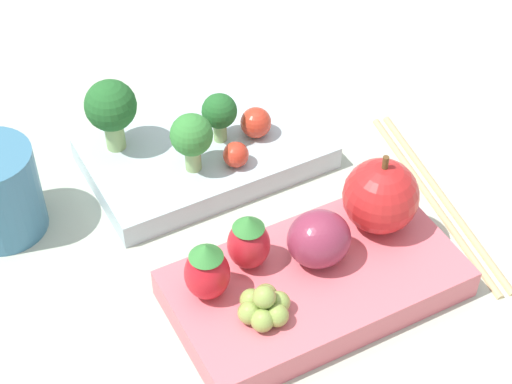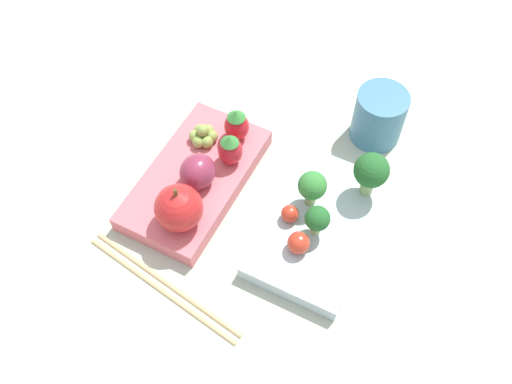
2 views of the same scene
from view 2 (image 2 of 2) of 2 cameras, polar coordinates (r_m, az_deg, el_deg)
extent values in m
plane|color=#ADB7A3|center=(0.69, -0.28, -1.65)|extent=(4.00, 4.00, 0.00)
cube|color=silver|center=(0.67, 6.38, -3.50)|extent=(0.20, 0.13, 0.02)
cube|color=#DB6670|center=(0.71, -6.06, 1.32)|extent=(0.21, 0.12, 0.02)
cylinder|color=#93B770|center=(0.68, 11.06, 0.70)|extent=(0.02, 0.02, 0.02)
sphere|color=#236028|center=(0.66, 11.48, 2.15)|extent=(0.04, 0.04, 0.04)
cylinder|color=#93B770|center=(0.65, 6.00, -3.58)|extent=(0.01, 0.01, 0.02)
sphere|color=#236028|center=(0.63, 6.16, -2.65)|extent=(0.03, 0.03, 0.03)
cylinder|color=#93B770|center=(0.67, 5.49, -0.51)|extent=(0.01, 0.01, 0.02)
sphere|color=#388438|center=(0.65, 5.66, 0.65)|extent=(0.03, 0.03, 0.03)
sphere|color=red|center=(0.63, 4.28, -5.09)|extent=(0.03, 0.03, 0.03)
sphere|color=red|center=(0.65, 3.20, -2.49)|extent=(0.02, 0.02, 0.02)
sphere|color=red|center=(0.64, -7.73, -1.60)|extent=(0.06, 0.06, 0.06)
cylinder|color=brown|center=(0.61, -8.05, -0.08)|extent=(0.00, 0.00, 0.01)
ellipsoid|color=red|center=(0.69, -2.59, 4.12)|extent=(0.03, 0.03, 0.04)
cone|color=#388438|center=(0.67, -2.66, 5.23)|extent=(0.02, 0.02, 0.01)
ellipsoid|color=red|center=(0.71, -1.95, 6.58)|extent=(0.03, 0.03, 0.04)
cone|color=#388438|center=(0.69, -2.00, 7.76)|extent=(0.02, 0.02, 0.01)
ellipsoid|color=#892D47|center=(0.67, -5.85, 2.05)|extent=(0.05, 0.04, 0.04)
sphere|color=#8EA84C|center=(0.71, -5.77, 5.01)|extent=(0.02, 0.02, 0.02)
sphere|color=#8EA84C|center=(0.71, -4.92, 5.00)|extent=(0.02, 0.02, 0.02)
sphere|color=#8EA84C|center=(0.72, -4.44, 5.57)|extent=(0.02, 0.02, 0.02)
sphere|color=#8EA84C|center=(0.72, -4.81, 6.14)|extent=(0.02, 0.02, 0.02)
sphere|color=#8EA84C|center=(0.73, -5.65, 6.15)|extent=(0.02, 0.02, 0.02)
sphere|color=#8EA84C|center=(0.72, -6.13, 5.59)|extent=(0.02, 0.02, 0.02)
sphere|color=#8EA84C|center=(0.71, -5.36, 6.13)|extent=(0.02, 0.02, 0.02)
cylinder|color=teal|center=(0.75, 12.18, 7.38)|extent=(0.06, 0.06, 0.07)
cylinder|color=tan|center=(0.65, -9.54, -9.55)|extent=(0.02, 0.21, 0.01)
cylinder|color=tan|center=(0.65, -8.96, -8.91)|extent=(0.02, 0.21, 0.01)
camera|label=1|loc=(0.79, -27.82, 44.59)|focal=60.00mm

